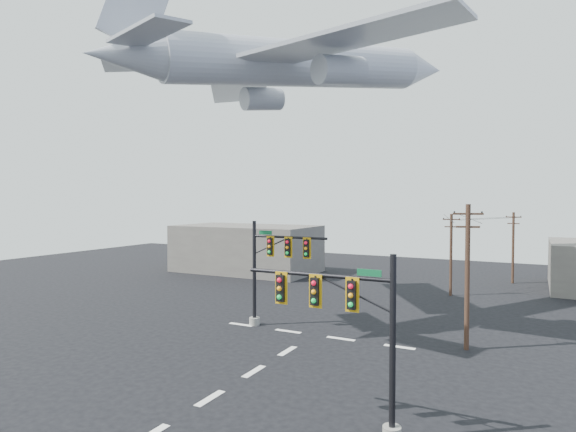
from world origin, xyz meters
The scene contains 10 objects.
ground centered at (0.00, 0.00, 0.00)m, with size 120.00×120.00×0.00m, color black.
lane_markings centered at (0.00, 5.33, 0.01)m, with size 14.00×21.20×0.01m.
signal_mast_near centered at (7.09, 0.03, 4.12)m, with size 6.82×0.80×7.31m.
signal_mast_far centered at (-3.61, 12.32, 4.37)m, with size 6.27×0.86×7.83m.
utility_pole_a centered at (9.86, 13.42, 4.78)m, with size 1.79×0.61×9.14m.
utility_pole_b centered at (6.31, 30.62, 4.19)m, with size 1.62×0.27×8.02m.
utility_pole_c centered at (11.42, 41.04, 4.18)m, with size 1.64×0.27×7.99m.
power_lines centered at (8.39, 27.51, 7.74)m, with size 6.58×27.63×0.57m.
airliner centered at (-2.82, 15.50, 19.84)m, with size 26.62×29.21×8.33m.
building_left centered at (-20.00, 35.00, 3.00)m, with size 18.00×10.00×6.00m, color #656159.
Camera 1 is at (13.58, -18.26, 9.44)m, focal length 30.00 mm.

